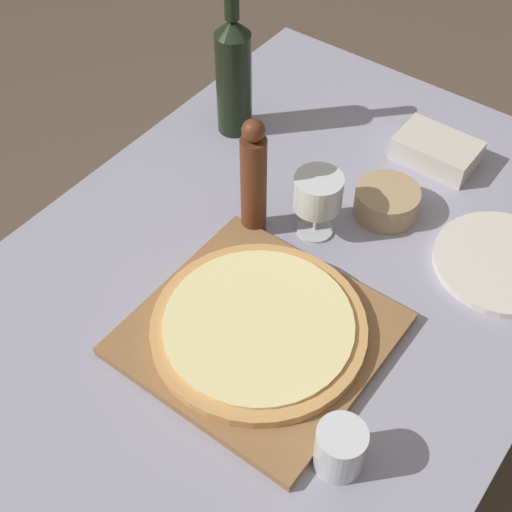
{
  "coord_description": "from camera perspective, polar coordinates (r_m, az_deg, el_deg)",
  "views": [
    {
      "loc": [
        0.44,
        -0.65,
        1.7
      ],
      "look_at": [
        -0.03,
        -0.02,
        0.81
      ],
      "focal_mm": 50.0,
      "sensor_mm": 36.0,
      "label": 1
    }
  ],
  "objects": [
    {
      "name": "pepper_mill",
      "position": [
        1.23,
        -0.2,
        6.07
      ],
      "size": [
        0.05,
        0.05,
        0.25
      ],
      "color": "#5B2D19",
      "rests_on": "dining_table"
    },
    {
      "name": "small_bowl",
      "position": [
        1.34,
        10.4,
        4.3
      ],
      "size": [
        0.12,
        0.12,
        0.05
      ],
      "color": "tan",
      "rests_on": "dining_table"
    },
    {
      "name": "cutting_board",
      "position": [
        1.15,
        0.21,
        -6.27
      ],
      "size": [
        0.37,
        0.36,
        0.02
      ],
      "color": "olive",
      "rests_on": "dining_table"
    },
    {
      "name": "drinking_tumbler",
      "position": [
        1.02,
        6.74,
        -15.03
      ],
      "size": [
        0.07,
        0.07,
        0.08
      ],
      "color": "silver",
      "rests_on": "dining_table"
    },
    {
      "name": "pizza",
      "position": [
        1.13,
        0.22,
        -5.68
      ],
      "size": [
        0.34,
        0.34,
        0.02
      ],
      "color": "tan",
      "rests_on": "cutting_board"
    },
    {
      "name": "ground_plane",
      "position": [
        1.87,
        1.19,
        -16.52
      ],
      "size": [
        12.0,
        12.0,
        0.0
      ],
      "primitive_type": "plane",
      "color": "brown"
    },
    {
      "name": "wine_bottle",
      "position": [
        1.45,
        -1.8,
        14.35
      ],
      "size": [
        0.07,
        0.07,
        0.32
      ],
      "color": "black",
      "rests_on": "dining_table"
    },
    {
      "name": "food_container",
      "position": [
        1.47,
        14.24,
        8.19
      ],
      "size": [
        0.16,
        0.1,
        0.05
      ],
      "color": "beige",
      "rests_on": "dining_table"
    },
    {
      "name": "wine_glass",
      "position": [
        1.24,
        4.98,
        4.96
      ],
      "size": [
        0.09,
        0.09,
        0.13
      ],
      "color": "silver",
      "rests_on": "dining_table"
    },
    {
      "name": "dining_table",
      "position": [
        1.31,
        1.63,
        -4.5
      ],
      "size": [
        0.9,
        1.33,
        0.75
      ],
      "color": "#9393A8",
      "rests_on": "ground_plane"
    },
    {
      "name": "dinner_plate",
      "position": [
        1.31,
        19.07,
        -0.49
      ],
      "size": [
        0.24,
        0.24,
        0.01
      ],
      "color": "silver",
      "rests_on": "dining_table"
    }
  ]
}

